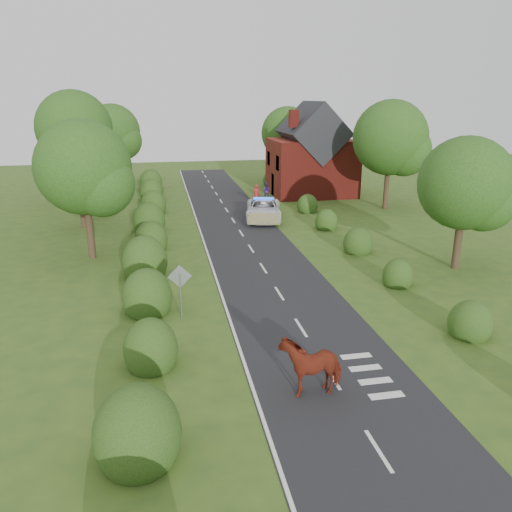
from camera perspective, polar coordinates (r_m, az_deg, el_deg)
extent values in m
plane|color=#36521E|center=(21.82, 5.15, -8.20)|extent=(120.00, 120.00, 0.00)
cube|color=black|center=(35.58, -1.44, 2.21)|extent=(6.00, 70.00, 0.02)
cube|color=white|center=(15.44, 13.82, -20.77)|extent=(0.12, 1.80, 0.01)
cube|color=white|center=(18.47, 8.62, -13.41)|extent=(0.12, 1.80, 0.01)
cube|color=white|center=(21.81, 5.15, -8.14)|extent=(0.12, 1.80, 0.01)
cube|color=white|center=(25.34, 2.68, -4.29)|extent=(0.12, 1.80, 0.01)
cube|color=white|center=(29.00, 0.84, -1.39)|extent=(0.12, 1.80, 0.01)
cube|color=white|center=(32.74, -0.57, 0.86)|extent=(0.12, 1.80, 0.01)
cube|color=white|center=(36.53, -1.70, 2.64)|extent=(0.12, 1.80, 0.01)
cube|color=white|center=(40.36, -2.62, 4.09)|extent=(0.12, 1.80, 0.01)
cube|color=white|center=(44.22, -3.38, 5.28)|extent=(0.12, 1.80, 0.01)
cube|color=white|center=(48.11, -4.02, 6.28)|extent=(0.12, 1.80, 0.01)
cube|color=white|center=(52.01, -4.56, 7.13)|extent=(0.12, 1.80, 0.01)
cube|color=white|center=(55.92, -5.03, 7.86)|extent=(0.12, 1.80, 0.01)
cube|color=white|center=(59.85, -5.44, 8.50)|extent=(0.12, 1.80, 0.01)
cube|color=white|center=(63.79, -5.80, 9.05)|extent=(0.12, 1.80, 0.01)
cube|color=white|center=(67.73, -6.12, 9.54)|extent=(0.12, 1.80, 0.01)
cube|color=white|center=(35.24, -6.10, 1.98)|extent=(0.12, 70.00, 0.01)
cube|color=white|center=(17.79, 14.68, -15.15)|extent=(1.20, 0.35, 0.01)
cube|color=white|center=(18.47, 13.47, -13.72)|extent=(1.20, 0.35, 0.01)
cube|color=white|center=(19.17, 12.37, -12.38)|extent=(1.20, 0.35, 0.01)
cube|color=white|center=(19.89, 11.35, -11.14)|extent=(1.20, 0.35, 0.01)
ellipsoid|color=#213D0E|center=(14.74, -13.39, -19.19)|extent=(2.40, 2.52, 2.80)
ellipsoid|color=#213D0E|center=(19.02, -11.94, -10.42)|extent=(2.00, 2.10, 2.40)
ellipsoid|color=#213D0E|center=(23.54, -12.33, -4.59)|extent=(2.30, 2.41, 2.70)
ellipsoid|color=#213D0E|center=(28.22, -12.59, -0.66)|extent=(2.50, 2.62, 3.00)
ellipsoid|color=#213D0E|center=(33.04, -11.89, 1.83)|extent=(2.10, 2.20, 2.50)
ellipsoid|color=#213D0E|center=(37.87, -12.14, 3.96)|extent=(2.40, 2.52, 2.80)
ellipsoid|color=#213D0E|center=(43.73, -11.64, 5.73)|extent=(2.20, 2.31, 2.60)
ellipsoid|color=#213D0E|center=(49.62, -11.85, 7.14)|extent=(2.30, 2.41, 2.70)
ellipsoid|color=#213D0E|center=(55.53, -11.91, 8.26)|extent=(2.40, 2.52, 2.80)
ellipsoid|color=#213D0E|center=(22.68, 23.28, -7.09)|extent=(1.80, 1.89, 2.00)
ellipsoid|color=#213D0E|center=(27.31, 15.88, -2.21)|extent=(1.60, 1.68, 1.90)
ellipsoid|color=#213D0E|center=(32.55, 11.58, 1.41)|extent=(1.90, 2.00, 2.10)
ellipsoid|color=#213D0E|center=(37.94, 8.05, 3.86)|extent=(1.70, 1.78, 2.00)
ellipsoid|color=#213D0E|center=(43.60, 5.90, 5.74)|extent=(1.80, 1.89, 2.00)
ellipsoid|color=#213D0E|center=(56.88, 1.65, 8.62)|extent=(1.70, 1.78, 2.00)
cylinder|color=#332316|center=(32.04, -18.50, 3.19)|extent=(0.44, 0.44, 3.96)
sphere|color=#1E3C12|center=(31.39, -19.14, 9.55)|extent=(5.60, 5.60, 5.60)
sphere|color=#3F7726|center=(30.84, -17.29, 7.90)|extent=(3.92, 3.92, 3.92)
cylinder|color=#332316|center=(40.01, -19.26, 5.70)|extent=(0.44, 0.44, 3.74)
sphere|color=#1E3C12|center=(39.50, -19.76, 10.52)|extent=(5.60, 5.60, 5.60)
sphere|color=#3F7726|center=(38.92, -18.31, 9.31)|extent=(3.92, 3.92, 3.92)
cylinder|color=#332316|center=(49.89, -19.53, 8.53)|extent=(0.44, 0.44, 4.84)
sphere|color=#1E3C12|center=(49.46, -20.06, 13.55)|extent=(6.80, 6.80, 6.80)
sphere|color=#3F7726|center=(48.70, -18.63, 12.34)|extent=(4.76, 4.76, 4.76)
cylinder|color=#332316|center=(59.50, -15.77, 9.88)|extent=(0.44, 0.44, 4.18)
sphere|color=#1E3C12|center=(59.15, -16.08, 13.52)|extent=(6.00, 6.00, 6.00)
sphere|color=#3F7726|center=(58.54, -15.00, 12.64)|extent=(4.20, 4.20, 4.20)
cylinder|color=#332316|center=(30.85, 22.11, 1.83)|extent=(0.44, 0.44, 3.52)
sphere|color=#1E3C12|center=(30.21, 22.81, 7.67)|extent=(5.20, 5.20, 5.20)
sphere|color=#3F7726|center=(30.43, 24.60, 5.98)|extent=(3.64, 3.64, 3.64)
cylinder|color=#332316|center=(45.87, 14.70, 7.96)|extent=(0.44, 0.44, 4.40)
sphere|color=#1E3C12|center=(45.41, 15.10, 12.93)|extent=(6.40, 6.40, 6.40)
sphere|color=#3F7726|center=(45.42, 16.65, 11.53)|extent=(4.48, 4.48, 4.48)
cylinder|color=#332316|center=(59.16, 3.55, 10.35)|extent=(0.44, 0.44, 3.96)
sphere|color=#1E3C12|center=(58.81, 3.62, 13.83)|extent=(6.00, 6.00, 6.00)
sphere|color=#3F7726|center=(58.57, 4.77, 12.90)|extent=(4.20, 4.20, 4.20)
cylinder|color=gray|center=(22.47, -8.60, -4.48)|extent=(0.08, 0.08, 2.20)
cube|color=gray|center=(22.15, -8.71, -2.32)|extent=(1.06, 0.04, 1.06)
cube|color=maroon|center=(51.55, 6.34, 10.06)|extent=(8.00, 7.00, 5.50)
cube|color=black|center=(51.22, 6.47, 13.88)|extent=(5.94, 7.40, 5.94)
cube|color=maroon|center=(48.53, 4.32, 15.39)|extent=(0.80, 0.80, 1.60)
imported|color=#602716|center=(17.29, 6.29, -12.52)|extent=(2.49, 1.52, 1.67)
imported|color=white|center=(40.65, 0.86, 5.36)|extent=(3.86, 6.37, 1.65)
cube|color=yellow|center=(37.74, 0.88, 4.27)|extent=(2.43, 0.55, 0.91)
cube|color=blue|center=(40.46, 0.87, 6.61)|extent=(1.67, 0.60, 0.14)
imported|color=red|center=(46.82, 0.02, 7.10)|extent=(0.71, 0.52, 1.80)
imported|color=#3F2668|center=(48.89, 1.18, 7.46)|extent=(1.00, 0.92, 1.65)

